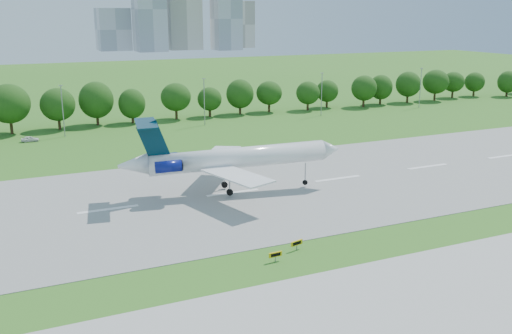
# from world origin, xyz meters

# --- Properties ---
(ground) EXTENTS (600.00, 600.00, 0.00)m
(ground) POSITION_xyz_m (0.00, 0.00, 0.00)
(ground) COLOR #2F691B
(ground) RESTS_ON ground
(runway) EXTENTS (400.00, 45.00, 0.08)m
(runway) POSITION_xyz_m (0.00, 25.00, 0.04)
(runway) COLOR gray
(runway) RESTS_ON ground
(taxiway) EXTENTS (400.00, 23.00, 0.08)m
(taxiway) POSITION_xyz_m (0.00, -18.00, 0.04)
(taxiway) COLOR #ADADA8
(taxiway) RESTS_ON ground
(tree_line) EXTENTS (288.40, 8.40, 10.40)m
(tree_line) POSITION_xyz_m (0.00, 92.00, 6.19)
(tree_line) COLOR #382314
(tree_line) RESTS_ON ground
(light_poles) EXTENTS (175.90, 0.25, 12.19)m
(light_poles) POSITION_xyz_m (-2.50, 82.00, 6.34)
(light_poles) COLOR gray
(light_poles) RESTS_ON ground
(skyline) EXTENTS (127.00, 52.00, 80.00)m
(skyline) POSITION_xyz_m (100.16, 390.61, 30.46)
(skyline) COLOR #B2B2B7
(skyline) RESTS_ON ground
(airliner) EXTENTS (36.49, 26.31, 12.37)m
(airliner) POSITION_xyz_m (-0.76, 25.30, 5.93)
(airliner) COLOR white
(airliner) RESTS_ON ground
(taxi_sign_left) EXTENTS (1.71, 0.31, 1.19)m
(taxi_sign_left) POSITION_xyz_m (-5.24, -1.63, 0.88)
(taxi_sign_left) COLOR gray
(taxi_sign_left) RESTS_ON ground
(taxi_sign_centre) EXTENTS (1.76, 0.63, 1.24)m
(taxi_sign_centre) POSITION_xyz_m (-1.35, 0.34, 0.92)
(taxi_sign_centre) COLOR gray
(taxi_sign_centre) RESTS_ON ground
(service_vehicle_b) EXTENTS (3.83, 1.68, 1.28)m
(service_vehicle_b) POSITION_xyz_m (-27.89, 79.49, 0.64)
(service_vehicle_b) COLOR white
(service_vehicle_b) RESTS_ON ground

